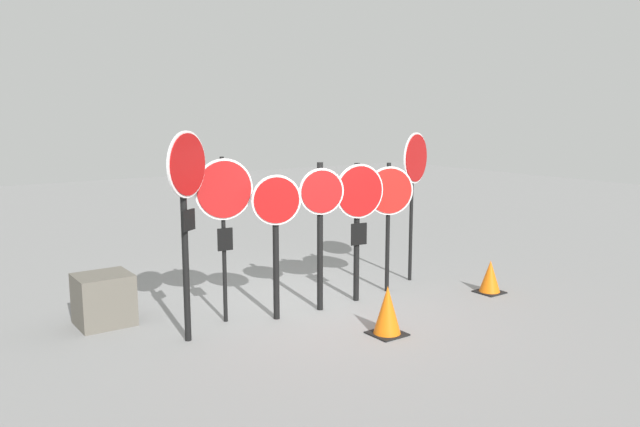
% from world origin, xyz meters
% --- Properties ---
extents(ground_plane, '(40.00, 40.00, 0.00)m').
position_xyz_m(ground_plane, '(0.00, 0.00, 0.00)').
color(ground_plane, gray).
extents(stop_sign_0, '(0.70, 0.48, 2.68)m').
position_xyz_m(stop_sign_0, '(-2.10, -0.28, 1.89)').
color(stop_sign_0, black).
rests_on(stop_sign_0, ground).
extents(stop_sign_1, '(0.83, 0.15, 2.31)m').
position_xyz_m(stop_sign_1, '(-1.40, 0.09, 1.71)').
color(stop_sign_1, black).
rests_on(stop_sign_1, ground).
extents(stop_sign_2, '(0.66, 0.26, 2.06)m').
position_xyz_m(stop_sign_2, '(-0.77, -0.22, 1.41)').
color(stop_sign_2, black).
rests_on(stop_sign_2, ground).
extents(stop_sign_3, '(0.65, 0.23, 2.19)m').
position_xyz_m(stop_sign_3, '(-0.03, -0.24, 1.46)').
color(stop_sign_3, black).
rests_on(stop_sign_3, ground).
extents(stop_sign_4, '(0.82, 0.20, 2.14)m').
position_xyz_m(stop_sign_4, '(0.71, -0.19, 1.47)').
color(stop_sign_4, black).
rests_on(stop_sign_4, ground).
extents(stop_sign_5, '(0.72, 0.34, 2.10)m').
position_xyz_m(stop_sign_5, '(1.42, -0.08, 1.50)').
color(stop_sign_5, black).
rests_on(stop_sign_5, ground).
extents(stop_sign_6, '(0.81, 0.33, 2.56)m').
position_xyz_m(stop_sign_6, '(2.24, 0.20, 1.94)').
color(stop_sign_6, black).
rests_on(stop_sign_6, ground).
extents(traffic_cone_0, '(0.44, 0.44, 0.66)m').
position_xyz_m(traffic_cone_0, '(0.09, -1.57, 0.33)').
color(traffic_cone_0, black).
rests_on(traffic_cone_0, ground).
extents(traffic_cone_1, '(0.40, 0.40, 0.54)m').
position_xyz_m(traffic_cone_1, '(2.74, -1.08, 0.26)').
color(traffic_cone_1, black).
rests_on(traffic_cone_1, ground).
extents(storage_crate, '(0.72, 0.66, 0.71)m').
position_xyz_m(storage_crate, '(-2.81, 1.01, 0.35)').
color(storage_crate, '#605B51').
rests_on(storage_crate, ground).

